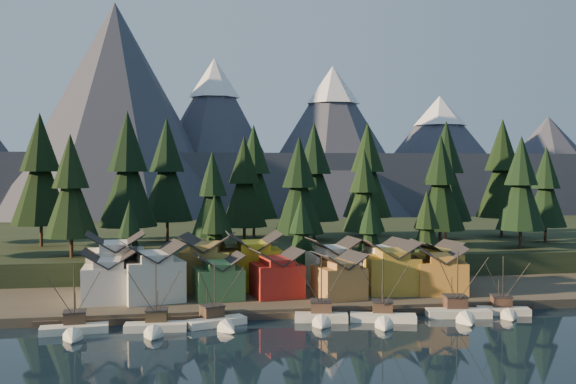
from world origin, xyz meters
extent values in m
plane|color=black|center=(0.00, 0.00, 0.00)|extent=(500.00, 500.00, 0.00)
cube|color=#3B352A|center=(0.00, 40.00, 0.75)|extent=(400.00, 50.00, 1.50)
cube|color=black|center=(0.00, 90.00, 3.00)|extent=(420.00, 100.00, 6.00)
cube|color=#40382D|center=(0.00, 16.50, 0.50)|extent=(80.00, 4.00, 1.00)
cube|color=#404252|center=(0.00, 240.00, 15.00)|extent=(560.00, 160.00, 30.00)
cone|color=#404252|center=(-45.00, 180.00, 45.00)|extent=(100.00, 100.00, 90.00)
cone|color=#404252|center=(-5.00, 198.00, 36.00)|extent=(80.00, 80.00, 72.00)
cone|color=white|center=(-5.00, 198.00, 63.36)|extent=(22.40, 22.40, 17.28)
cone|color=#404252|center=(45.00, 186.00, 34.00)|extent=(84.00, 84.00, 68.00)
cone|color=white|center=(45.00, 186.00, 59.84)|extent=(23.52, 23.52, 16.32)
cone|color=#404252|center=(100.00, 202.00, 29.00)|extent=(92.00, 92.00, 58.00)
cone|color=white|center=(100.00, 202.00, 51.04)|extent=(25.76, 25.76, 13.92)
cone|color=#404252|center=(160.00, 210.00, 25.00)|extent=(88.00, 88.00, 50.00)
cube|color=silver|center=(-33.38, 10.83, 0.33)|extent=(9.71, 3.93, 1.52)
cone|color=silver|center=(-32.78, 5.68, 0.33)|extent=(3.20, 3.54, 2.85)
cube|color=black|center=(-33.38, 10.83, -0.24)|extent=(9.95, 4.00, 0.33)
cube|color=#4D3929|center=(-33.58, 12.54, 1.80)|extent=(3.35, 3.18, 1.71)
cube|color=#292727|center=(-33.58, 12.54, 2.75)|extent=(3.56, 3.39, 0.19)
cylinder|color=black|center=(-33.45, 11.40, 5.31)|extent=(0.17, 0.17, 8.54)
cylinder|color=black|center=(-33.81, 14.49, 3.13)|extent=(0.13, 0.13, 4.17)
cube|color=silver|center=(-21.88, 10.40, 0.33)|extent=(9.07, 3.24, 1.53)
cone|color=silver|center=(-22.09, 5.49, 0.33)|extent=(2.99, 3.18, 2.86)
cube|color=black|center=(-21.88, 10.40, -0.24)|extent=(9.29, 3.30, 0.33)
cube|color=#443724|center=(-21.81, 12.04, 1.81)|extent=(3.17, 2.99, 1.72)
cube|color=#292727|center=(-21.81, 12.04, 2.77)|extent=(3.37, 3.19, 0.19)
cylinder|color=black|center=(-21.86, 10.95, 5.34)|extent=(0.17, 0.17, 8.59)
cylinder|color=black|center=(-21.73, 13.90, 3.15)|extent=(0.13, 0.13, 4.20)
cube|color=white|center=(-13.03, 12.03, 0.33)|extent=(9.44, 5.88, 1.52)
cone|color=white|center=(-11.25, 7.41, 0.33)|extent=(3.76, 3.89, 2.84)
cube|color=black|center=(-13.03, 12.03, -0.24)|extent=(9.66, 6.01, 0.33)
cube|color=#412F22|center=(-13.62, 13.57, 1.80)|extent=(3.85, 3.74, 1.70)
cube|color=#292727|center=(-13.62, 13.57, 2.75)|extent=(4.09, 3.98, 0.19)
cylinder|color=black|center=(-13.22, 12.55, 5.30)|extent=(0.17, 0.17, 8.52)
cylinder|color=black|center=(-14.29, 15.32, 3.13)|extent=(0.13, 0.13, 4.17)
cube|color=white|center=(3.20, 12.33, 0.35)|extent=(8.60, 4.53, 1.59)
cone|color=white|center=(2.32, 7.94, 0.35)|extent=(3.48, 3.32, 2.99)
cube|color=black|center=(3.20, 12.33, -0.25)|extent=(8.80, 4.62, 0.35)
cube|color=brown|center=(3.49, 13.80, 1.89)|extent=(3.71, 3.56, 1.79)
cube|color=#292727|center=(3.49, 13.80, 2.89)|extent=(3.95, 3.79, 0.20)
cylinder|color=black|center=(3.30, 12.82, 5.58)|extent=(0.18, 0.18, 8.97)
cylinder|color=black|center=(3.83, 15.46, 3.29)|extent=(0.14, 0.14, 4.38)
cube|color=white|center=(12.63, 10.79, 0.33)|extent=(10.53, 5.41, 1.53)
cone|color=white|center=(11.18, 5.42, 0.33)|extent=(3.67, 4.09, 2.87)
cube|color=black|center=(12.63, 10.79, -0.24)|extent=(10.78, 5.52, 0.33)
cube|color=#473326|center=(13.11, 12.57, 1.82)|extent=(3.70, 3.56, 1.72)
cube|color=#292727|center=(13.11, 12.57, 2.77)|extent=(3.93, 3.80, 0.19)
cylinder|color=black|center=(12.79, 11.38, 5.35)|extent=(0.17, 0.17, 8.60)
cylinder|color=black|center=(13.66, 14.60, 3.15)|extent=(0.13, 0.13, 4.20)
cube|color=silver|center=(25.38, 11.68, 0.37)|extent=(10.33, 4.46, 1.67)
cone|color=silver|center=(24.63, 6.24, 0.37)|extent=(3.57, 3.81, 3.13)
cube|color=black|center=(25.38, 11.68, -0.26)|extent=(10.58, 4.55, 0.37)
cube|color=#4F352A|center=(25.63, 13.49, 1.98)|extent=(3.73, 3.56, 1.88)
cube|color=#292727|center=(25.63, 13.49, 3.03)|extent=(3.97, 3.79, 0.21)
cylinder|color=black|center=(25.46, 12.28, 5.84)|extent=(0.19, 0.19, 9.39)
cylinder|color=black|center=(25.91, 15.54, 3.44)|extent=(0.15, 0.15, 4.59)
cube|color=beige|center=(33.47, 12.42, 0.32)|extent=(8.61, 4.62, 1.48)
cone|color=beige|center=(32.42, 8.05, 0.32)|extent=(3.36, 3.37, 2.78)
cube|color=black|center=(33.47, 12.42, -0.23)|extent=(8.82, 4.71, 0.32)
cube|color=#4A3327|center=(33.81, 13.88, 1.76)|extent=(3.54, 3.40, 1.67)
cube|color=#292727|center=(33.81, 13.88, 2.69)|extent=(3.76, 3.62, 0.19)
cylinder|color=black|center=(33.58, 12.91, 5.19)|extent=(0.17, 0.17, 8.35)
cylinder|color=black|center=(34.21, 15.53, 3.06)|extent=(0.13, 0.13, 4.08)
cube|color=beige|center=(-29.97, 25.02, 4.49)|extent=(9.08, 8.06, 5.97)
cube|color=beige|center=(-29.97, 25.02, 8.07)|extent=(5.17, 7.70, 1.22)
cube|color=beige|center=(-23.03, 25.07, 4.91)|extent=(11.22, 10.46, 6.81)
cube|color=beige|center=(-23.03, 25.07, 8.96)|extent=(7.06, 9.24, 1.33)
cube|color=#42723E|center=(-12.01, 24.88, 4.11)|extent=(8.67, 8.22, 5.21)
cube|color=#42723E|center=(-12.01, 24.88, 7.25)|extent=(5.16, 7.64, 1.10)
cube|color=maroon|center=(-1.96, 25.02, 4.34)|extent=(9.13, 8.36, 5.68)
cube|color=maroon|center=(-1.96, 25.02, 7.73)|extent=(5.54, 7.60, 1.13)
cube|color=#A4733A|center=(8.41, 22.34, 4.17)|extent=(8.78, 8.78, 5.35)
cube|color=#A4733A|center=(8.41, 22.34, 7.36)|extent=(5.45, 7.99, 1.05)
cube|color=olive|center=(18.79, 25.00, 4.75)|extent=(9.56, 8.31, 6.51)
cube|color=olive|center=(18.79, 25.00, 8.62)|extent=(5.59, 7.75, 1.24)
cube|color=#A7722A|center=(27.17, 23.06, 4.37)|extent=(9.85, 9.08, 5.75)
cube|color=#A7722A|center=(27.17, 23.06, 7.82)|extent=(6.16, 8.05, 1.18)
cube|color=silver|center=(-29.84, 32.80, 5.36)|extent=(10.78, 9.80, 7.71)
cube|color=silver|center=(-29.84, 32.80, 9.89)|extent=(6.32, 9.16, 1.39)
cube|color=olive|center=(-13.59, 33.32, 5.17)|extent=(10.53, 10.09, 7.33)
cube|color=olive|center=(-13.59, 33.32, 9.45)|extent=(6.51, 9.11, 1.27)
cube|color=gold|center=(-5.11, 33.36, 5.15)|extent=(9.86, 8.42, 7.31)
cube|color=gold|center=(-5.11, 33.36, 9.47)|extent=(5.48, 8.19, 1.37)
cube|color=beige|center=(9.94, 33.54, 4.61)|extent=(9.52, 8.14, 6.23)
cube|color=beige|center=(9.94, 33.54, 8.33)|extent=(5.56, 7.58, 1.24)
cube|color=silver|center=(18.88, 31.42, 4.67)|extent=(9.09, 8.32, 6.34)
cube|color=silver|center=(18.88, 31.42, 8.40)|extent=(5.44, 7.67, 1.15)
cube|color=gold|center=(29.79, 31.03, 4.49)|extent=(8.47, 8.10, 5.98)
cube|color=gold|center=(29.79, 31.03, 7.99)|extent=(5.19, 7.37, 1.03)
cylinder|color=#332319|center=(-50.00, 68.00, 8.67)|extent=(0.70, 0.70, 5.34)
cone|color=black|center=(-50.00, 68.00, 20.25)|extent=(13.06, 13.06, 18.40)
cone|color=black|center=(-50.00, 68.00, 29.75)|extent=(8.90, 8.90, 13.36)
cylinder|color=#332319|center=(-40.00, 48.00, 8.17)|extent=(0.70, 0.70, 4.33)
cone|color=black|center=(-40.00, 48.00, 17.55)|extent=(10.58, 10.58, 14.91)
cone|color=black|center=(-40.00, 48.00, 25.24)|extent=(7.22, 7.22, 10.83)
cylinder|color=#332319|center=(-30.00, 60.00, 8.67)|extent=(0.70, 0.70, 5.34)
cone|color=black|center=(-30.00, 60.00, 20.24)|extent=(13.05, 13.05, 18.39)
cone|color=black|center=(-30.00, 60.00, 29.73)|extent=(8.90, 8.90, 13.35)
cylinder|color=#332319|center=(-22.00, 75.00, 8.65)|extent=(0.70, 0.70, 5.31)
cone|color=black|center=(-22.00, 75.00, 20.15)|extent=(12.97, 12.97, 18.28)
cone|color=black|center=(-22.00, 75.00, 29.58)|extent=(8.84, 8.84, 13.27)
cylinder|color=#332319|center=(-12.00, 50.00, 7.88)|extent=(0.70, 0.70, 3.76)
cone|color=black|center=(-12.00, 50.00, 16.02)|extent=(9.19, 9.19, 12.95)
cone|color=black|center=(-12.00, 50.00, 22.71)|extent=(6.26, 6.26, 9.40)
cylinder|color=#332319|center=(-4.00, 65.00, 8.24)|extent=(0.70, 0.70, 4.47)
cone|color=black|center=(-4.00, 65.00, 17.92)|extent=(10.93, 10.93, 15.40)
cone|color=black|center=(-4.00, 65.00, 25.87)|extent=(7.45, 7.45, 11.18)
cylinder|color=#332319|center=(6.00, 48.00, 8.16)|extent=(0.70, 0.70, 4.31)
cone|color=black|center=(6.00, 48.00, 17.50)|extent=(10.54, 10.54, 14.85)
cone|color=black|center=(6.00, 48.00, 25.16)|extent=(7.19, 7.19, 10.78)
cylinder|color=#332319|center=(14.00, 72.00, 8.57)|extent=(0.70, 0.70, 5.14)
cone|color=black|center=(14.00, 72.00, 19.71)|extent=(12.57, 12.57, 17.71)
cone|color=black|center=(14.00, 72.00, 28.85)|extent=(8.57, 8.57, 12.85)
cylinder|color=#332319|center=(22.00, 55.00, 7.95)|extent=(0.70, 0.70, 3.89)
cone|color=black|center=(22.00, 55.00, 16.38)|extent=(9.52, 9.52, 13.41)
cone|color=black|center=(22.00, 55.00, 23.30)|extent=(6.49, 6.49, 9.73)
cylinder|color=#332319|center=(30.00, 80.00, 8.64)|extent=(0.70, 0.70, 5.28)
cone|color=black|center=(30.00, 80.00, 20.09)|extent=(12.92, 12.92, 18.20)
cone|color=black|center=(30.00, 80.00, 29.49)|extent=(8.81, 8.81, 13.21)
cylinder|color=#332319|center=(38.00, 50.00, 8.22)|extent=(0.70, 0.70, 4.43)
cone|color=black|center=(38.00, 50.00, 17.82)|extent=(10.84, 10.84, 15.27)
cone|color=black|center=(38.00, 50.00, 25.71)|extent=(7.39, 7.39, 11.09)
cylinder|color=#332319|center=(46.00, 66.00, 8.60)|extent=(0.70, 0.70, 5.20)
cone|color=black|center=(46.00, 66.00, 19.86)|extent=(12.70, 12.70, 17.90)
cone|color=black|center=(46.00, 66.00, 29.10)|extent=(8.66, 8.66, 12.99)
cylinder|color=#332319|center=(56.00, 48.00, 8.20)|extent=(0.70, 0.70, 4.41)
cone|color=black|center=(56.00, 48.00, 17.75)|extent=(10.77, 10.77, 15.17)
cone|color=black|center=(56.00, 48.00, 25.58)|extent=(7.34, 7.34, 11.01)
cylinder|color=#332319|center=(64.00, 72.00, 8.70)|extent=(0.70, 0.70, 5.40)
cone|color=black|center=(64.00, 72.00, 20.40)|extent=(13.20, 13.20, 18.60)
cone|color=black|center=(64.00, 72.00, 30.00)|extent=(9.00, 9.00, 13.50)
cylinder|color=#332319|center=(0.00, 82.00, 8.57)|extent=(0.70, 0.70, 5.14)
cone|color=black|center=(0.00, 82.00, 19.71)|extent=(12.57, 12.57, 17.71)
cone|color=black|center=(0.00, 82.00, 28.85)|extent=(8.57, 8.57, 12.85)
cylinder|color=#332319|center=(68.00, 58.00, 8.03)|extent=(0.70, 0.70, 4.06)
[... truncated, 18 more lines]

